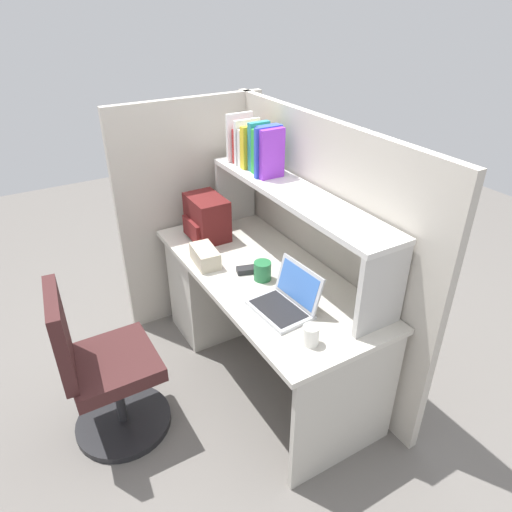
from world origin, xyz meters
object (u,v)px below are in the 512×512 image
Objects in this scene: backpack at (206,218)px; snack_canister at (262,271)px; office_chair at (103,375)px; tissue_box at (205,256)px; computer_mouse at (246,270)px; paper_cup at (311,335)px; laptop at (287,300)px.

snack_canister is (0.62, 0.05, -0.08)m from backpack.
snack_canister is 0.11× the size of office_chair.
tissue_box is 2.07× the size of snack_canister.
tissue_box is 0.37m from snack_canister.
snack_canister reaches higher than tissue_box.
paper_cup is at bearing 13.18° from computer_mouse.
backpack reaches higher than computer_mouse.
tissue_box is (-0.21, -0.16, 0.03)m from computer_mouse.
laptop is at bearing 18.19° from computer_mouse.
paper_cup is at bearing -121.74° from office_chair.
paper_cup is at bearing -11.05° from laptop.
computer_mouse is at bearing -81.64° from office_chair.
snack_canister is 1.00m from office_chair.
tissue_box is at bearing -172.91° from paper_cup.
backpack is 0.32× the size of office_chair.
laptop reaches higher than paper_cup.
backpack is 2.88× the size of computer_mouse.
computer_mouse is 0.68m from paper_cup.
laptop is 1.09× the size of backpack.
snack_canister is (-0.57, 0.09, 0.01)m from paper_cup.
backpack is 1.19m from paper_cup.
backpack reaches higher than paper_cup.
laptop is 3.44× the size of paper_cup.
computer_mouse is at bearing 176.07° from paper_cup.
laptop reaches higher than snack_canister.
paper_cup is 0.90× the size of snack_canister.
tissue_box is at bearing -147.13° from snack_canister.
paper_cup reaches higher than computer_mouse.
office_chair is at bearing -128.25° from paper_cup.
backpack is at bearing -175.75° from snack_canister.
office_chair is (-0.37, -0.88, -0.39)m from laptop.
backpack is at bearing 158.57° from tissue_box.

